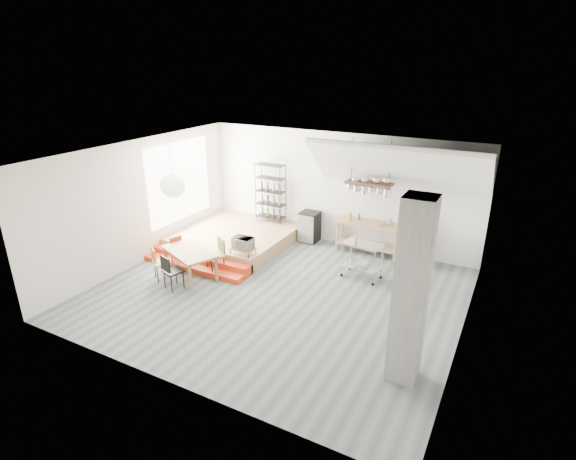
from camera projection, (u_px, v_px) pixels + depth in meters
The scene contains 26 objects.
floor at pixel (277, 293), 10.35m from camera, with size 8.00×8.00×0.00m, color #515B5E.
wall_back at pixel (337, 189), 12.66m from camera, with size 8.00×0.04×3.20m, color silver.
wall_left at pixel (141, 202), 11.53m from camera, with size 0.04×7.00×3.20m, color silver.
wall_right at pixel (471, 266), 8.02m from camera, with size 0.04×7.00×3.20m, color silver.
ceiling at pixel (275, 155), 9.20m from camera, with size 8.00×7.00×0.02m, color white.
slope_ceiling at pixel (397, 167), 11.04m from camera, with size 4.40×1.80×0.15m, color white.
window_pane at pixel (180, 181), 12.69m from camera, with size 0.02×2.50×2.20m, color white.
platform at pixel (236, 237), 13.03m from camera, with size 3.00×3.00×0.40m, color #A77F53.
step_lower at pixel (193, 267), 11.47m from camera, with size 3.00×0.35×0.13m, color red.
step_upper at pixel (201, 260), 11.73m from camera, with size 3.00×0.35×0.27m, color red.
concrete_column at pixel (411, 293), 7.10m from camera, with size 0.50×0.50×3.20m, color slate.
kitchen_counter at pixel (368, 232), 12.24m from camera, with size 1.80×0.60×0.91m.
stove at pixel (420, 246), 11.68m from camera, with size 0.60×0.60×1.18m.
pot_rack at pixel (370, 186), 11.56m from camera, with size 1.20×0.50×1.43m.
wire_shelving at pixel (271, 192), 13.39m from camera, with size 0.88×0.38×1.80m.
microwave_shelf at pixel (243, 248), 11.39m from camera, with size 0.60×0.40×0.16m.
paper_lantern at pixel (173, 185), 10.79m from camera, with size 0.60×0.60×0.60m, color white.
dining_table at pixel (190, 253), 10.92m from camera, with size 1.67×1.34×0.70m.
chair_mustard at pixel (159, 260), 10.82m from camera, with size 0.54×0.54×0.84m.
chair_black at pixel (170, 269), 10.33m from camera, with size 0.49×0.49×0.86m.
chair_olive at pixel (218, 253), 11.20m from camera, with size 0.55×0.55×0.88m.
chair_red at pixel (174, 247), 11.63m from camera, with size 0.46×0.46×0.81m.
rolling_cart at pixel (362, 256), 10.86m from camera, with size 0.98×0.63×0.91m.
mini_fridge at pixel (309, 227), 13.13m from camera, with size 0.53×0.53×0.90m, color black.
microwave at pixel (243, 243), 11.33m from camera, with size 0.51×0.35×0.28m, color beige.
bowl at pixel (382, 224), 11.92m from camera, with size 0.20×0.20×0.05m, color silver.
Camera 1 is at (4.53, -7.94, 5.08)m, focal length 28.00 mm.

